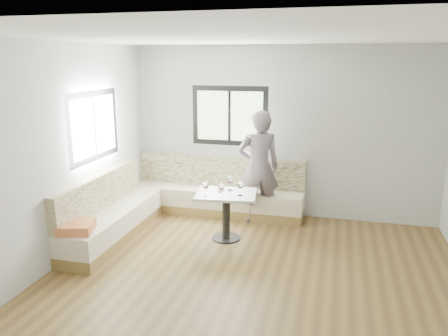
# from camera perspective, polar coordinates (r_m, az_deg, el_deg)

# --- Properties ---
(room) EXTENTS (5.01, 5.01, 2.81)m
(room) POSITION_cam_1_polar(r_m,az_deg,el_deg) (4.90, 3.15, 0.27)
(room) COLOR brown
(room) RESTS_ON ground
(banquette) EXTENTS (2.91, 2.82, 0.95)m
(banquette) POSITION_cam_1_polar(r_m,az_deg,el_deg) (7.04, -6.53, -4.64)
(banquette) COLOR olive
(banquette) RESTS_ON ground
(table) EXTENTS (0.94, 0.77, 0.70)m
(table) POSITION_cam_1_polar(r_m,az_deg,el_deg) (6.34, 0.29, -4.81)
(table) COLOR black
(table) RESTS_ON ground
(person) EXTENTS (0.78, 0.64, 1.82)m
(person) POSITION_cam_1_polar(r_m,az_deg,el_deg) (6.94, 4.54, 0.13)
(person) COLOR slate
(person) RESTS_ON ground
(olive_ramekin) EXTENTS (0.09, 0.09, 0.04)m
(olive_ramekin) POSITION_cam_1_polar(r_m,az_deg,el_deg) (6.36, -0.47, -2.89)
(olive_ramekin) COLOR white
(olive_ramekin) RESTS_ON table
(wine_glass_a) EXTENTS (0.10, 0.10, 0.22)m
(wine_glass_a) POSITION_cam_1_polar(r_m,az_deg,el_deg) (6.13, -2.47, -2.28)
(wine_glass_a) COLOR white
(wine_glass_a) RESTS_ON table
(wine_glass_b) EXTENTS (0.10, 0.10, 0.22)m
(wine_glass_b) POSITION_cam_1_polar(r_m,az_deg,el_deg) (6.06, -0.36, -2.46)
(wine_glass_b) COLOR white
(wine_glass_b) RESTS_ON table
(wine_glass_c) EXTENTS (0.10, 0.10, 0.22)m
(wine_glass_c) POSITION_cam_1_polar(r_m,az_deg,el_deg) (6.13, 2.13, -2.26)
(wine_glass_c) COLOR white
(wine_glass_c) RESTS_ON table
(wine_glass_d) EXTENTS (0.10, 0.10, 0.22)m
(wine_glass_d) POSITION_cam_1_polar(r_m,az_deg,el_deg) (6.38, 0.80, -1.61)
(wine_glass_d) COLOR white
(wine_glass_d) RESTS_ON table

